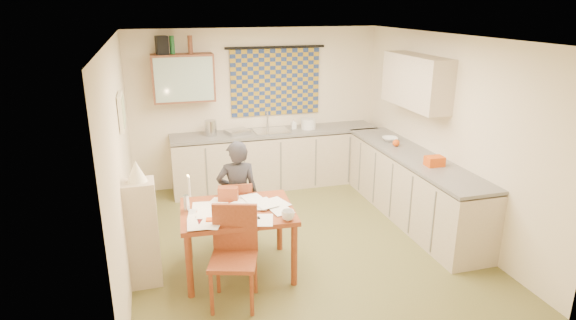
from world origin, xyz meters
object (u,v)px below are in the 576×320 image
object	(u,v)px
dining_table	(238,240)
shelf_stand	(143,233)
counter_back	(276,159)
chair_far	(236,226)
counter_right	(411,187)
stove	(456,220)
person	(238,195)

from	to	relation	value
dining_table	shelf_stand	size ratio (longest dim) A/B	1.09
counter_back	chair_far	xyz separation A→B (m)	(-1.00, -1.88, -0.18)
counter_right	stove	xyz separation A→B (m)	(-0.00, -1.04, -0.03)
counter_right	stove	bearing A→B (deg)	-90.00
counter_back	dining_table	distance (m)	2.69
dining_table	person	size ratio (longest dim) A/B	0.93
counter_back	person	bearing A→B (deg)	-116.96
dining_table	stove	bearing A→B (deg)	-2.59
shelf_stand	chair_far	bearing A→B (deg)	26.46
stove	dining_table	bearing A→B (deg)	173.47
stove	person	xyz separation A→B (m)	(-2.44, 0.85, 0.26)
counter_right	chair_far	world-z (taller)	counter_right
dining_table	person	world-z (taller)	person
stove	shelf_stand	distance (m)	3.56
dining_table	chair_far	world-z (taller)	chair_far
counter_right	shelf_stand	distance (m)	3.61
chair_far	counter_right	bearing A→B (deg)	-170.60
counter_back	counter_right	distance (m)	2.26
counter_right	chair_far	xyz separation A→B (m)	(-2.48, -0.17, -0.18)
person	shelf_stand	distance (m)	1.22
stove	chair_far	size ratio (longest dim) A/B	0.97
person	counter_back	bearing A→B (deg)	-111.36
stove	shelf_stand	world-z (taller)	shelf_stand
dining_table	shelf_stand	bearing A→B (deg)	-178.95
counter_back	shelf_stand	world-z (taller)	shelf_stand
counter_right	shelf_stand	bearing A→B (deg)	-168.88
stove	person	size ratio (longest dim) A/B	0.62
counter_right	chair_far	size ratio (longest dim) A/B	3.40
chair_far	dining_table	bearing A→B (deg)	88.48
stove	dining_table	size ratio (longest dim) A/B	0.67
counter_right	person	xyz separation A→B (m)	(-2.44, -0.19, 0.23)
chair_far	counter_back	bearing A→B (deg)	-112.46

